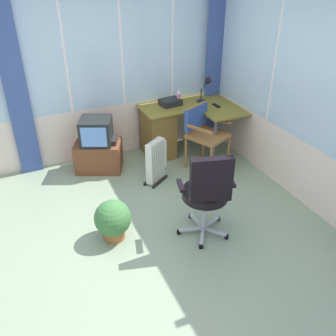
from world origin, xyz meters
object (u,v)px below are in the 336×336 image
(desk_lamp, at_px, (208,86))
(potted_plant, at_px, (113,219))
(tv_on_stand, at_px, (98,147))
(paper_tray, at_px, (170,102))
(office_chair, at_px, (208,190))
(spray_bottle, at_px, (179,97))
(wooden_armchair, at_px, (202,127))
(tv_remote, at_px, (216,106))
(space_heater, at_px, (157,161))
(desk, at_px, (163,129))

(desk_lamp, distance_m, potted_plant, 2.66)
(tv_on_stand, bearing_deg, desk_lamp, 1.20)
(paper_tray, bearing_deg, office_chair, -103.86)
(spray_bottle, relative_size, office_chair, 0.21)
(paper_tray, bearing_deg, wooden_armchair, -71.50)
(desk_lamp, relative_size, paper_tray, 1.31)
(tv_remote, distance_m, potted_plant, 2.50)
(spray_bottle, distance_m, tv_on_stand, 1.43)
(spray_bottle, bearing_deg, office_chair, -107.45)
(potted_plant, bearing_deg, space_heater, 45.60)
(office_chair, bearing_deg, tv_on_stand, 109.37)
(spray_bottle, distance_m, paper_tray, 0.15)
(paper_tray, bearing_deg, tv_remote, -28.28)
(wooden_armchair, relative_size, office_chair, 0.86)
(desk, xyz_separation_m, paper_tray, (0.16, 0.09, 0.38))
(desk_lamp, height_order, wooden_armchair, desk_lamp)
(tv_remote, bearing_deg, desk, 157.83)
(tv_on_stand, bearing_deg, desk, 3.05)
(desk, xyz_separation_m, wooden_armchair, (0.36, -0.53, 0.18))
(space_heater, distance_m, potted_plant, 1.27)
(space_heater, relative_size, potted_plant, 1.30)
(desk, height_order, paper_tray, paper_tray)
(desk, height_order, office_chair, office_chair)
(office_chair, height_order, space_heater, office_chair)
(wooden_armchair, xyz_separation_m, potted_plant, (-1.65, -1.06, -0.34))
(desk_lamp, distance_m, office_chair, 2.27)
(tv_remote, xyz_separation_m, tv_on_stand, (-1.79, 0.18, -0.41))
(desk_lamp, height_order, paper_tray, desk_lamp)
(spray_bottle, bearing_deg, tv_on_stand, -173.44)
(desk_lamp, relative_size, potted_plant, 0.84)
(tv_on_stand, bearing_deg, space_heater, -45.15)
(office_chair, distance_m, potted_plant, 1.07)
(desk_lamp, xyz_separation_m, tv_remote, (0.04, -0.22, -0.25))
(tv_on_stand, distance_m, space_heater, 0.90)
(paper_tray, bearing_deg, spray_bottle, 3.69)
(potted_plant, bearing_deg, wooden_armchair, 32.88)
(spray_bottle, bearing_deg, space_heater, -131.47)
(paper_tray, xyz_separation_m, wooden_armchair, (0.21, -0.62, -0.20))
(desk_lamp, relative_size, spray_bottle, 1.82)
(desk_lamp, height_order, spray_bottle, desk_lamp)
(desk, height_order, tv_remote, tv_remote)
(spray_bottle, xyz_separation_m, paper_tray, (-0.14, -0.01, -0.06))
(desk_lamp, height_order, tv_on_stand, desk_lamp)
(desk, xyz_separation_m, space_heater, (-0.40, -0.69, -0.10))
(desk, height_order, spray_bottle, spray_bottle)
(wooden_armchair, bearing_deg, paper_tray, 108.50)
(paper_tray, distance_m, office_chair, 2.13)
(desk, distance_m, paper_tray, 0.42)
(paper_tray, bearing_deg, potted_plant, -130.53)
(office_chair, bearing_deg, tv_remote, 57.37)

